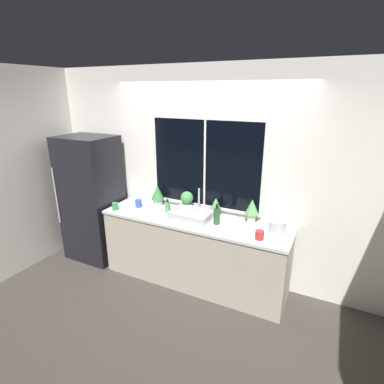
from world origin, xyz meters
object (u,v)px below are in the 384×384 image
Objects in this scene: mug_red at (260,235)px; mug_blue at (139,203)px; kettle at (277,226)px; potted_plant_far_right at (252,209)px; sink at (191,214)px; potted_plant_far_left at (158,194)px; potted_plant_center_left at (187,200)px; bottle_tall at (217,216)px; potted_plant_center_right at (216,206)px; refrigerator at (92,199)px; soap_bottle at (168,207)px; mug_green at (115,206)px.

mug_red is 0.94× the size of mug_blue.
kettle is (1.84, 0.08, 0.02)m from mug_blue.
potted_plant_far_right reaches higher than mug_blue.
sink reaches higher than potted_plant_far_left.
potted_plant_far_right is (0.70, 0.20, 0.13)m from sink.
mug_blue is 1.84m from kettle.
potted_plant_center_left is 1.03× the size of bottle_tall.
potted_plant_far_right reaches higher than potted_plant_center_left.
mug_blue is at bearing 173.45° from mug_red.
bottle_tall reaches higher than potted_plant_center_right.
refrigerator is 3.63× the size of sink.
potted_plant_center_left is 1.20m from kettle.
potted_plant_center_left is at bearing 180.00° from potted_plant_center_right.
potted_plant_center_left is 2.50× the size of mug_blue.
bottle_tall is at bearing -1.92° from mug_blue.
sink is 2.82× the size of soap_bottle.
soap_bottle reaches higher than mug_blue.
potted_plant_far_right is 2.81× the size of mug_blue.
potted_plant_center_left is 1.14m from mug_red.
refrigerator is at bearing 164.94° from mug_green.
potted_plant_far_right is at bearing 0.00° from potted_plant_center_right.
kettle reaches higher than mug_red.
sink reaches higher than potted_plant_center_left.
potted_plant_far_left reaches higher than mug_red.
potted_plant_center_right is at bearing 39.35° from sink.
potted_plant_far_right is 0.43m from bottle_tall.
kettle is (1.39, 0.06, -0.00)m from soap_bottle.
kettle is (1.03, 0.09, 0.02)m from sink.
potted_plant_center_right is (0.41, 0.00, -0.01)m from potted_plant_center_left.
potted_plant_far_left is 2.87× the size of mug_red.
bottle_tall reaches higher than soap_bottle.
potted_plant_center_right reaches higher than mug_red.
refrigerator is 1.84m from potted_plant_center_right.
bottle_tall is at bearing 7.82° from mug_green.
potted_plant_far_left is (-0.62, 0.20, 0.11)m from sink.
potted_plant_far_left is at bearing 165.82° from mug_red.
refrigerator is at bearing -175.66° from soap_bottle.
sink reaches higher than kettle.
mug_green is (-0.86, -0.41, -0.09)m from potted_plant_center_left.
potted_plant_center_left is 0.68m from mug_blue.
potted_plant_center_left is at bearing 41.33° from soap_bottle.
mug_blue is (-1.71, 0.20, 0.00)m from mug_red.
potted_plant_center_right is 0.94× the size of bottle_tall.
potted_plant_far_right is 1.78m from mug_green.
sink is at bearing -0.82° from mug_blue.
potted_plant_center_right is 0.80m from kettle.
refrigerator is at bearing -176.66° from kettle.
potted_plant_center_right is at bearing 180.00° from potted_plant_far_right.
potted_plant_far_right reaches higher than mug_green.
soap_bottle reaches higher than mug_red.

